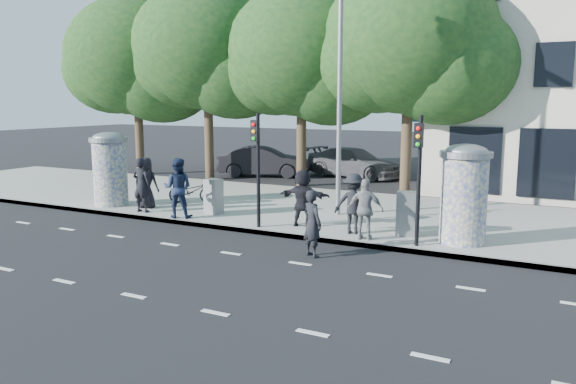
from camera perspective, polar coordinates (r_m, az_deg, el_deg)
The scene contains 26 objects.
ground at distance 13.59m, azimuth -9.06°, elevation -7.60°, with size 120.00×120.00×0.00m, color black.
sidewalk at distance 19.92m, azimuth 3.83°, elevation -1.86°, with size 40.00×8.00×0.15m, color gray.
curb at distance 16.45m, azimuth -1.70°, elevation -4.23°, with size 40.00×0.10×0.16m, color slate.
lane_dash_near at distance 11.98m, azimuth -15.39°, elevation -10.14°, with size 32.00×0.12×0.01m, color silver.
lane_dash_far at distance 14.69m, azimuth -5.80°, elevation -6.22°, with size 32.00×0.12×0.01m, color silver.
ad_column_left at distance 21.28m, azimuth -17.64°, elevation 2.43°, with size 1.36×1.36×2.65m.
ad_column_right at distance 15.53m, azimuth 17.46°, elevation 0.03°, with size 1.36×1.36×2.65m.
traffic_pole_near at distance 16.59m, azimuth -3.14°, elevation 3.43°, with size 0.22×0.31×3.40m.
traffic_pole_far at distance 14.76m, azimuth 13.15°, elevation 2.47°, with size 0.22×0.31×3.40m.
street_lamp at distance 18.45m, azimuth 5.22°, elevation 11.97°, with size 0.25×0.93×8.00m.
tree_far_left at distance 31.03m, azimuth -15.19°, elevation 13.18°, with size 7.20×7.20×9.26m.
tree_mid_left at distance 28.24m, azimuth -8.24°, elevation 14.45°, with size 7.20×7.20×9.57m.
tree_near_left at distance 25.82m, azimuth 1.40°, elevation 14.06°, with size 6.80×6.80×8.97m.
tree_center at distance 23.70m, azimuth 12.27°, elevation 14.88°, with size 7.00×7.00×9.30m.
ped_a at distance 20.40m, azimuth -14.23°, elevation 0.92°, with size 0.88×0.57×1.80m, color black.
ped_b at distance 19.67m, azimuth -14.64°, elevation 0.71°, with size 0.68×0.45×1.88m, color black.
ped_c at distance 18.49m, azimuth -11.14°, elevation 0.41°, with size 0.94×0.74×1.94m, color #18223D.
ped_d at distance 16.08m, azimuth 6.67°, elevation -1.17°, with size 1.12×0.64×1.73m, color black.
ped_e at distance 15.41m, azimuth 7.87°, elevation -1.75°, with size 0.99×0.56×1.68m, color gray.
ped_f at distance 16.90m, azimuth 1.52°, elevation -0.60°, with size 1.61×0.58×1.74m, color black.
man_road at distance 14.17m, azimuth 2.49°, elevation -3.20°, with size 0.63×0.41×1.72m, color black.
bicycle at distance 21.11m, azimuth -9.73°, elevation 0.12°, with size 1.73×0.60×0.91m, color black.
cabinet_left at distance 18.97m, azimuth -7.58°, elevation -0.45°, with size 0.56×0.41×1.17m, color gray.
cabinet_right at distance 16.11m, azimuth 12.01°, elevation -2.17°, with size 0.60×0.44×1.25m, color slate.
car_mid at distance 29.22m, azimuth -2.46°, elevation 3.11°, with size 4.69×1.63×1.54m, color black.
car_right at distance 29.15m, azimuth 6.69°, elevation 2.99°, with size 5.16×2.10×1.50m, color #525259.
Camera 1 is at (7.79, -10.42, 3.93)m, focal length 35.00 mm.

